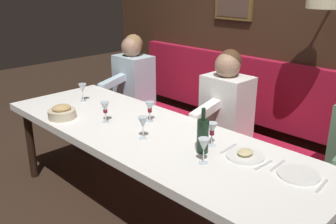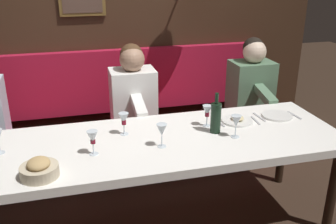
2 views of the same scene
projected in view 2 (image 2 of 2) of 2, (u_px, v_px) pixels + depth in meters
dining_table at (150, 148)px, 2.65m from camera, size 0.90×2.77×0.74m
banquette_bench at (131, 150)px, 3.62m from camera, size 0.52×2.97×0.45m
back_wall_panel at (118, 20)px, 3.71m from camera, size 0.59×4.17×2.90m
diner_nearest at (251, 81)px, 3.68m from camera, size 0.60×0.40×0.79m
diner_near at (133, 91)px, 3.40m from camera, size 0.60×0.40×0.79m
place_setting_0 at (238, 120)px, 2.93m from camera, size 0.24×0.32×0.05m
place_setting_1 at (277, 116)px, 3.03m from camera, size 0.24×0.32×0.01m
wine_glass_0 at (207, 112)px, 2.82m from camera, size 0.07×0.07×0.16m
wine_glass_2 at (93, 138)px, 2.40m from camera, size 0.07×0.07×0.16m
wine_glass_3 at (162, 131)px, 2.50m from camera, size 0.07×0.07×0.16m
wine_glass_4 at (124, 120)px, 2.68m from camera, size 0.07×0.07×0.16m
wine_glass_5 at (236, 122)px, 2.64m from camera, size 0.07×0.07×0.16m
wine_bottle at (216, 117)px, 2.72m from camera, size 0.08×0.08×0.30m
bread_bowl at (39, 169)px, 2.17m from camera, size 0.22×0.22×0.12m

